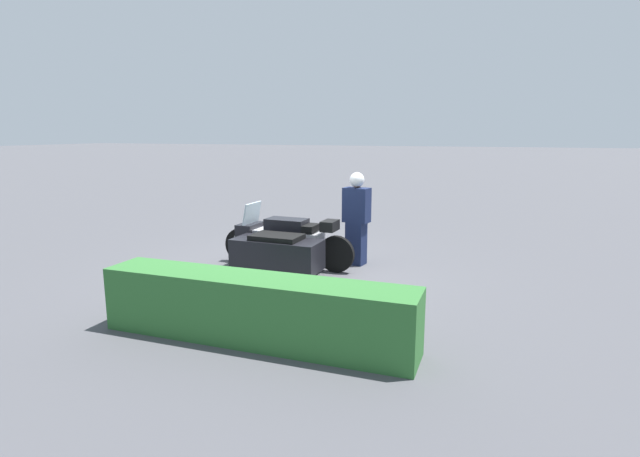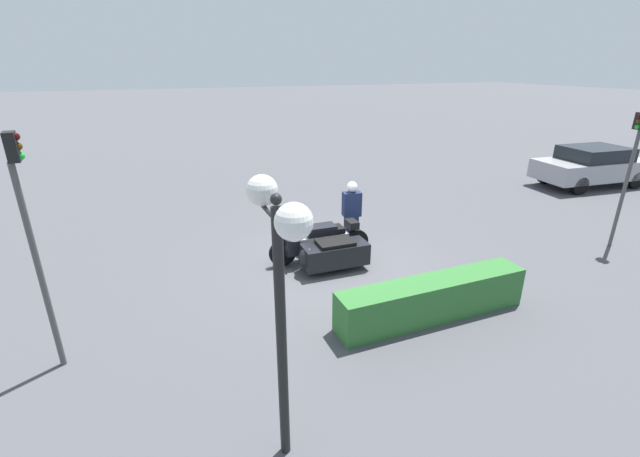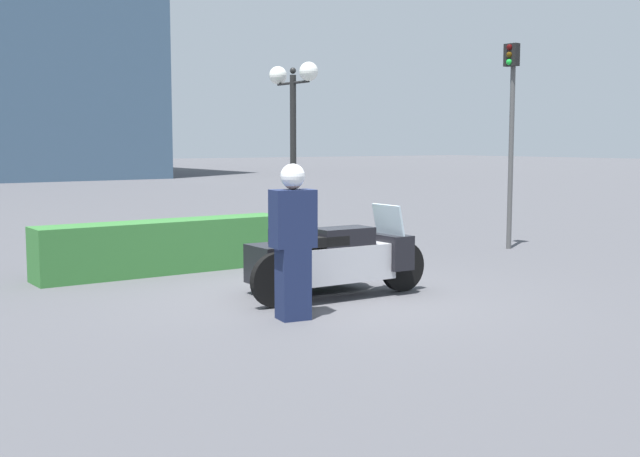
% 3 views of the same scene
% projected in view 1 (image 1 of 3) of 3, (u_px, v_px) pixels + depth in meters
% --- Properties ---
extents(ground_plane, '(160.00, 160.00, 0.00)m').
position_uv_depth(ground_plane, '(292.00, 272.00, 8.86)').
color(ground_plane, '#4C4C51').
extents(police_motorcycle, '(2.58, 1.32, 1.16)m').
position_uv_depth(police_motorcycle, '(277.00, 246.00, 8.80)').
color(police_motorcycle, black).
rests_on(police_motorcycle, ground).
extents(officer_rider, '(0.51, 0.36, 1.72)m').
position_uv_depth(officer_rider, '(356.00, 216.00, 9.21)').
color(officer_rider, '#192347').
rests_on(officer_rider, ground).
extents(hedge_bush_curbside, '(3.85, 0.64, 0.79)m').
position_uv_depth(hedge_bush_curbside, '(256.00, 309.00, 5.86)').
color(hedge_bush_curbside, '#337033').
rests_on(hedge_bush_curbside, ground).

